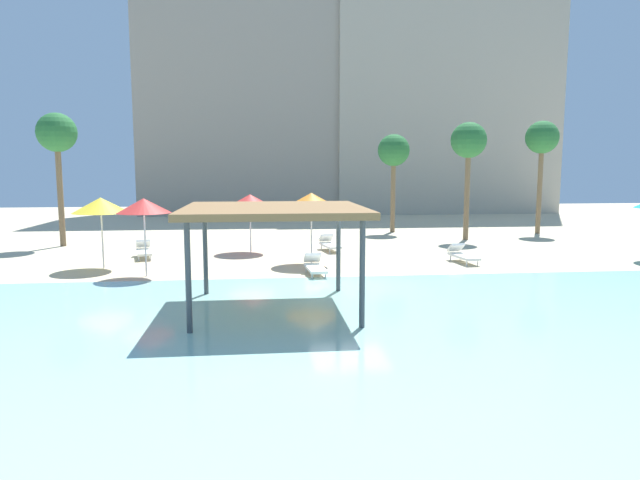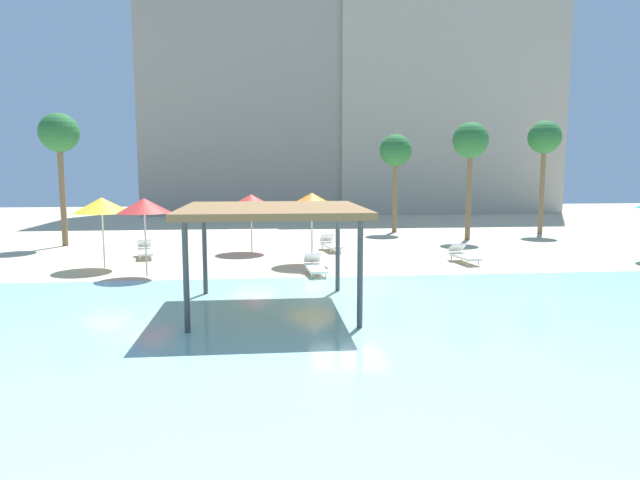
# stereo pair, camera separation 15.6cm
# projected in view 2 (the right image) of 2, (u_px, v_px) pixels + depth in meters

# --- Properties ---
(ground_plane) EXTENTS (80.00, 80.00, 0.00)m
(ground_plane) POSITION_uv_depth(u_px,v_px,m) (349.00, 287.00, 18.23)
(ground_plane) COLOR beige
(lagoon_water) EXTENTS (44.00, 13.50, 0.04)m
(lagoon_water) POSITION_uv_depth(u_px,v_px,m) (383.00, 333.00, 13.05)
(lagoon_water) COLOR #99D1C6
(lagoon_water) RESTS_ON ground
(shade_pavilion) EXTENTS (4.78, 4.78, 2.84)m
(shade_pavilion) POSITION_uv_depth(u_px,v_px,m) (272.00, 212.00, 14.91)
(shade_pavilion) COLOR #42474C
(shade_pavilion) RESTS_ON ground
(beach_umbrella_red_0) EXTENTS (1.90, 1.90, 2.81)m
(beach_umbrella_red_0) POSITION_uv_depth(u_px,v_px,m) (144.00, 206.00, 19.73)
(beach_umbrella_red_0) COLOR silver
(beach_umbrella_red_0) RESTS_ON ground
(beach_umbrella_red_1) EXTENTS (2.19, 2.19, 2.68)m
(beach_umbrella_red_1) POSITION_uv_depth(u_px,v_px,m) (251.00, 201.00, 25.49)
(beach_umbrella_red_1) COLOR silver
(beach_umbrella_red_1) RESTS_ON ground
(beach_umbrella_orange_2) EXTENTS (2.21, 2.21, 2.88)m
(beach_umbrella_orange_2) POSITION_uv_depth(u_px,v_px,m) (312.00, 200.00, 22.34)
(beach_umbrella_orange_2) COLOR silver
(beach_umbrella_orange_2) RESTS_ON ground
(beach_umbrella_yellow_3) EXTENTS (2.14, 2.14, 2.75)m
(beach_umbrella_yellow_3) POSITION_uv_depth(u_px,v_px,m) (102.00, 205.00, 21.36)
(beach_umbrella_yellow_3) COLOR silver
(beach_umbrella_yellow_3) RESTS_ON ground
(lounge_chair_1) EXTENTS (1.02, 1.98, 0.74)m
(lounge_chair_1) POSITION_uv_depth(u_px,v_px,m) (145.00, 250.00, 24.17)
(lounge_chair_1) COLOR white
(lounge_chair_1) RESTS_ON ground
(lounge_chair_2) EXTENTS (0.81, 1.95, 0.74)m
(lounge_chair_2) POSITION_uv_depth(u_px,v_px,m) (463.00, 255.00, 22.88)
(lounge_chair_2) COLOR white
(lounge_chair_2) RESTS_ON ground
(lounge_chair_3) EXTENTS (0.90, 1.97, 0.74)m
(lounge_chair_3) POSITION_uv_depth(u_px,v_px,m) (330.00, 244.00, 26.16)
(lounge_chair_3) COLOR white
(lounge_chair_3) RESTS_ON ground
(lounge_chair_4) EXTENTS (0.72, 1.93, 0.74)m
(lounge_chair_4) POSITION_uv_depth(u_px,v_px,m) (315.00, 266.00, 20.25)
(lounge_chair_4) COLOR white
(lounge_chair_4) RESTS_ON ground
(palm_tree_0) EXTENTS (1.90, 1.90, 5.88)m
(palm_tree_0) POSITION_uv_depth(u_px,v_px,m) (396.00, 152.00, 33.17)
(palm_tree_0) COLOR brown
(palm_tree_0) RESTS_ON ground
(palm_tree_1) EXTENTS (1.90, 1.90, 6.29)m
(palm_tree_1) POSITION_uv_depth(u_px,v_px,m) (470.00, 143.00, 29.50)
(palm_tree_1) COLOR brown
(palm_tree_1) RESTS_ON ground
(palm_tree_2) EXTENTS (1.90, 1.90, 6.60)m
(palm_tree_2) POSITION_uv_depth(u_px,v_px,m) (544.00, 140.00, 32.30)
(palm_tree_2) COLOR brown
(palm_tree_2) RESTS_ON ground
(palm_tree_3) EXTENTS (1.90, 1.90, 6.54)m
(palm_tree_3) POSITION_uv_depth(u_px,v_px,m) (59.00, 136.00, 27.15)
(palm_tree_3) COLOR brown
(palm_tree_3) RESTS_ON ground
(hotel_block_0) EXTENTS (22.62, 9.17, 20.96)m
(hotel_block_0) POSITION_uv_depth(u_px,v_px,m) (279.00, 92.00, 48.82)
(hotel_block_0) COLOR #9E9384
(hotel_block_0) RESTS_ON ground
(hotel_block_1) EXTENTS (19.10, 11.45, 21.33)m
(hotel_block_1) POSITION_uv_depth(u_px,v_px,m) (437.00, 93.00, 50.98)
(hotel_block_1) COLOR #B2A893
(hotel_block_1) RESTS_ON ground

